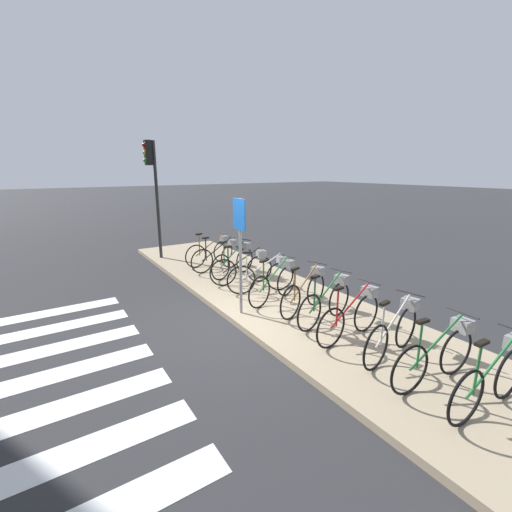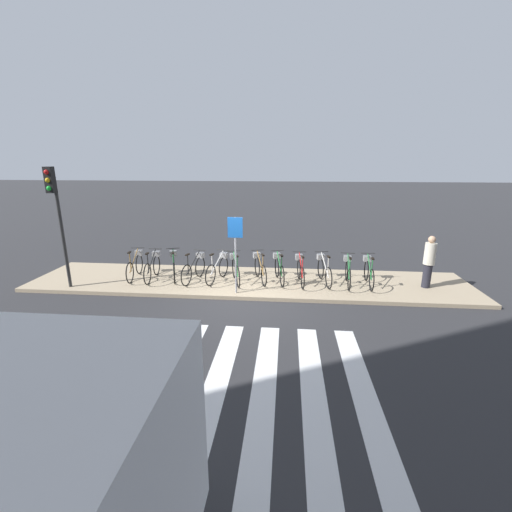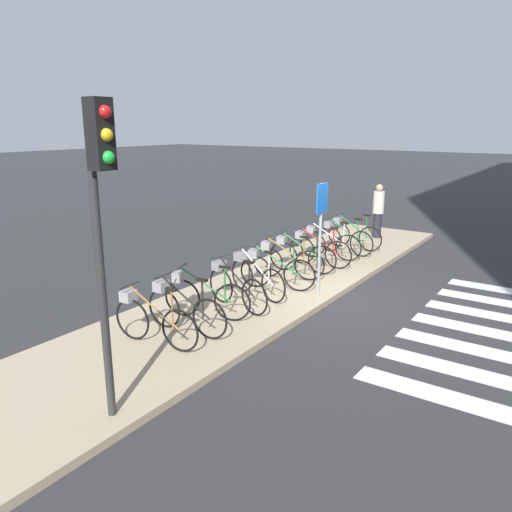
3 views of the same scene
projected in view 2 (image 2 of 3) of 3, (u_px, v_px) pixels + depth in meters
ground_plane at (243, 300)px, 10.23m from camera, size 120.00×120.00×0.00m
sidewalk at (249, 282)px, 11.62m from camera, size 14.62×2.93×0.12m
road_crosswalk at (192, 459)px, 4.80m from camera, size 5.85×8.00×0.01m
parked_bicycle_0 at (135, 265)px, 11.79m from camera, size 0.46×1.68×1.03m
parked_bicycle_1 at (153, 266)px, 11.66m from camera, size 0.46×1.68×1.03m
parked_bicycle_2 at (174, 265)px, 11.73m from camera, size 0.66×1.61×1.03m
parked_bicycle_3 at (195, 267)px, 11.52m from camera, size 0.53×1.65×1.03m
parked_bicycle_4 at (218, 267)px, 11.51m from camera, size 0.59×1.64×1.03m
parked_bicycle_5 at (235, 269)px, 11.37m from camera, size 0.62×1.62×1.03m
parked_bicycle_6 at (260, 268)px, 11.49m from camera, size 0.64×1.61×1.03m
parked_bicycle_7 at (279, 268)px, 11.42m from camera, size 0.51×1.66×1.03m
parked_bicycle_8 at (300, 270)px, 11.27m from camera, size 0.46×1.68×1.03m
parked_bicycle_9 at (324, 269)px, 11.29m from camera, size 0.47×1.67×1.03m
parked_bicycle_10 at (348, 271)px, 11.12m from camera, size 0.46×1.68×1.03m
parked_bicycle_11 at (369, 271)px, 11.09m from camera, size 0.46×1.68×1.03m
pedestrian at (429, 261)px, 10.74m from camera, size 0.34×0.34×1.68m
traffic_light at (55, 203)px, 10.20m from camera, size 0.24×0.40×3.75m
sign_post at (235, 242)px, 10.07m from camera, size 0.44×0.07×2.34m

